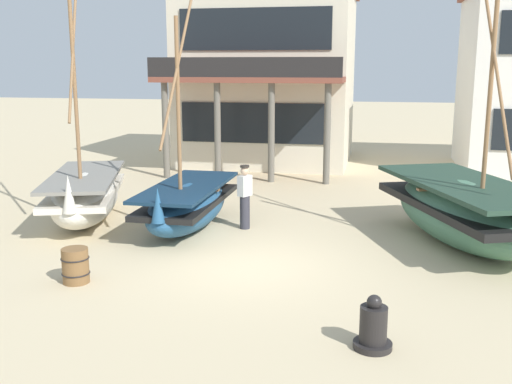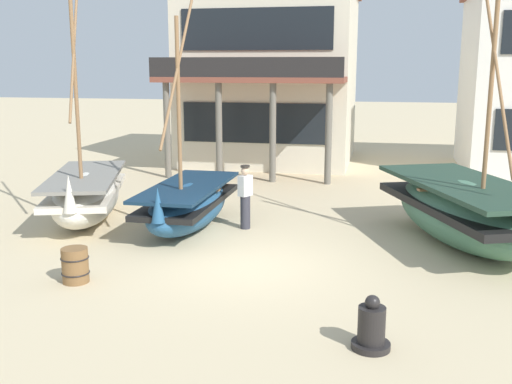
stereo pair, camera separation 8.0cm
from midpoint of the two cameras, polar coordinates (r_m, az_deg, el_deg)
ground_plane at (r=13.06m, az=-1.06°, el=-6.91°), size 120.00×120.00×0.00m
fishing_boat_near_left at (r=15.86m, az=-6.64°, el=-1.14°), size 1.68×4.52×6.01m
fishing_boat_centre_large at (r=15.10m, az=19.03°, el=-1.67°), size 4.10×5.93×7.22m
fishing_boat_far_right at (r=17.16m, az=-16.00°, el=-0.27°), size 3.12×5.08×6.54m
fisherman_by_hull at (r=15.69m, az=-1.21°, el=-0.53°), size 0.36×0.42×1.68m
capstan_winch at (r=9.48m, az=10.79°, el=-12.51°), size 0.60×0.60×0.86m
wooden_barrel at (r=12.47m, az=-16.90°, el=-6.68°), size 0.56×0.56×0.70m
harbor_building_main at (r=27.08m, az=1.22°, el=10.94°), size 7.35×9.13×7.48m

